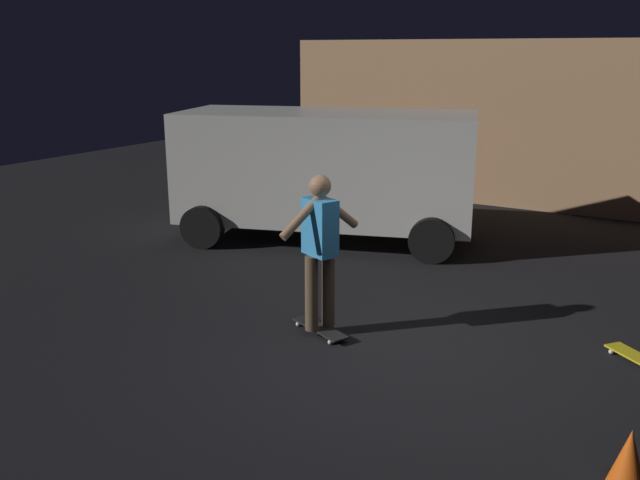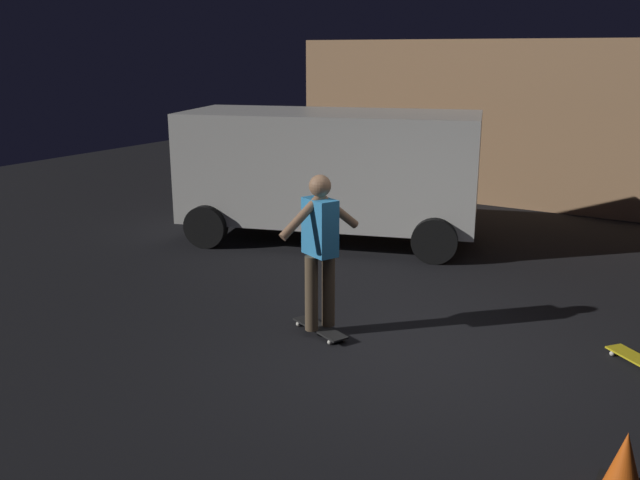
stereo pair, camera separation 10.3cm
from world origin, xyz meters
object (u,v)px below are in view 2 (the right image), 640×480
at_px(parked_van, 330,167).
at_px(traffic_cone, 624,465).
at_px(skateboard_ridden, 320,328).
at_px(skater, 320,241).

xyz_separation_m(parked_van, traffic_cone, (5.12, -4.73, -0.95)).
distance_m(parked_van, skateboard_ridden, 4.09).
bearing_deg(parked_van, skater, -61.18).
bearing_deg(skateboard_ridden, traffic_cone, -21.73).
relative_size(parked_van, skater, 2.97).
bearing_deg(skateboard_ridden, parked_van, 118.82).
height_order(skater, traffic_cone, skater).
relative_size(skateboard_ridden, traffic_cone, 1.73).
bearing_deg(traffic_cone, parked_van, 137.26).
distance_m(skateboard_ridden, skater, 0.98).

